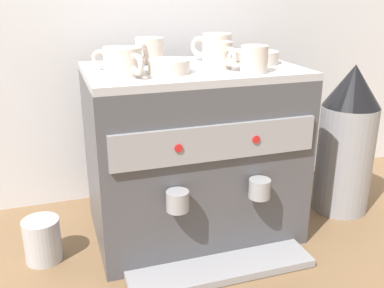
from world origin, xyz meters
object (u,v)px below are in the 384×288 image
object	(u,v)px
ceramic_cup_0	(216,48)
ceramic_cup_4	(114,59)
ceramic_cup_3	(149,50)
milk_pitcher	(42,240)
coffee_grinder	(347,140)
ceramic_cup_2	(220,55)
ceramic_bowl_0	(169,66)
espresso_machine	(192,153)
ceramic_cup_5	(253,59)
ceramic_cup_1	(127,62)
ceramic_bowl_1	(258,58)

from	to	relation	value
ceramic_cup_0	ceramic_cup_4	xyz separation A→B (m)	(-0.30, -0.04, -0.01)
ceramic_cup_3	milk_pitcher	distance (m)	0.60
milk_pitcher	coffee_grinder	bearing A→B (deg)	0.12
ceramic_cup_2	coffee_grinder	bearing A→B (deg)	0.28
ceramic_cup_4	ceramic_bowl_0	size ratio (longest dim) A/B	0.85
espresso_machine	ceramic_cup_3	size ratio (longest dim) A/B	5.30
ceramic_cup_2	coffee_grinder	distance (m)	0.53
espresso_machine	ceramic_cup_2	xyz separation A→B (m)	(0.07, -0.03, 0.28)
milk_pitcher	ceramic_bowl_0	bearing A→B (deg)	-4.61
coffee_grinder	ceramic_cup_5	bearing A→B (deg)	-167.00
ceramic_cup_4	ceramic_cup_3	bearing A→B (deg)	40.42
ceramic_cup_4	milk_pitcher	world-z (taller)	ceramic_cup_4
ceramic_cup_3	ceramic_bowl_0	size ratio (longest dim) A/B	1.01
espresso_machine	ceramic_cup_1	bearing A→B (deg)	-159.42
ceramic_bowl_1	coffee_grinder	xyz separation A→B (m)	(0.31, -0.03, -0.27)
ceramic_cup_2	ceramic_cup_3	distance (m)	0.21
ceramic_cup_2	ceramic_cup_5	distance (m)	0.10
ceramic_cup_4	ceramic_bowl_1	distance (m)	0.40
ceramic_cup_0	ceramic_bowl_0	xyz separation A→B (m)	(-0.17, -0.12, -0.02)
espresso_machine	coffee_grinder	world-z (taller)	espresso_machine
ceramic_cup_1	ceramic_cup_5	world-z (taller)	ceramic_cup_1
ceramic_cup_0	ceramic_cup_3	size ratio (longest dim) A/B	1.02
ceramic_cup_0	ceramic_cup_3	xyz separation A→B (m)	(-0.18, 0.05, -0.01)
espresso_machine	ceramic_bowl_1	distance (m)	0.33
ceramic_bowl_1	milk_pitcher	distance (m)	0.78
ceramic_cup_1	ceramic_cup_3	xyz separation A→B (m)	(0.10, 0.18, 0.00)
ceramic_cup_5	coffee_grinder	size ratio (longest dim) A/B	0.20
ceramic_cup_3	ceramic_bowl_0	bearing A→B (deg)	-86.29
ceramic_cup_5	ceramic_bowl_1	size ratio (longest dim) A/B	0.81
coffee_grinder	espresso_machine	bearing A→B (deg)	176.69
ceramic_cup_3	milk_pitcher	size ratio (longest dim) A/B	0.91
ceramic_cup_1	ceramic_cup_5	distance (m)	0.31
ceramic_cup_0	ceramic_cup_2	bearing A→B (deg)	-104.49
ceramic_cup_4	ceramic_bowl_1	world-z (taller)	ceramic_cup_4
ceramic_cup_1	ceramic_cup_5	size ratio (longest dim) A/B	1.16
ceramic_cup_2	ceramic_bowl_1	world-z (taller)	ceramic_cup_2
ceramic_cup_3	ceramic_cup_1	bearing A→B (deg)	-117.90
ceramic_bowl_0	milk_pitcher	xyz separation A→B (m)	(-0.35, 0.03, -0.45)
ceramic_cup_1	milk_pitcher	size ratio (longest dim) A/B	0.92
ceramic_bowl_0	espresso_machine	bearing A→B (deg)	36.41
espresso_machine	ceramic_bowl_0	bearing A→B (deg)	-143.59
ceramic_cup_5	ceramic_bowl_0	size ratio (longest dim) A/B	0.89
ceramic_cup_4	ceramic_bowl_1	bearing A→B (deg)	-1.75
ceramic_bowl_0	coffee_grinder	distance (m)	0.65
ceramic_cup_5	ceramic_bowl_0	world-z (taller)	ceramic_cup_5
ceramic_cup_0	milk_pitcher	distance (m)	0.72
ceramic_cup_3	ceramic_cup_4	size ratio (longest dim) A/B	1.19
ceramic_cup_2	milk_pitcher	distance (m)	0.69
ceramic_bowl_1	ceramic_cup_2	bearing A→B (deg)	-165.59
ceramic_cup_2	milk_pitcher	size ratio (longest dim) A/B	0.90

